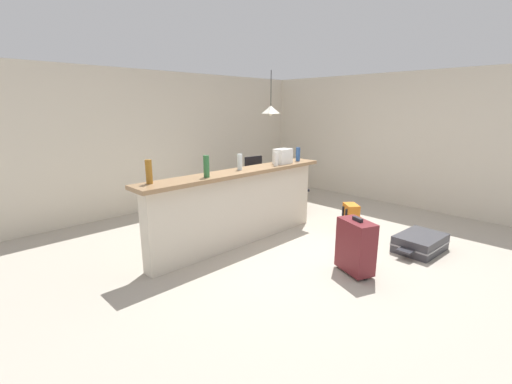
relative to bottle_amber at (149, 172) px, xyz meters
The scene contains 18 objects.
ground_plane 2.27m from the bottle_amber, 20.47° to the right, with size 13.00×13.00×0.05m, color #ADA393.
wall_back 2.98m from the bottle_amber, 52.80° to the left, with size 6.60×0.10×2.50m, color beige.
wall_right 4.87m from the bottle_amber, ahead, with size 0.10×6.00×2.50m, color beige.
partition_half_wall 1.42m from the bottle_amber, ahead, with size 2.80×0.20×0.99m, color beige.
bar_countertop 1.26m from the bottle_amber, ahead, with size 2.96×0.40×0.05m, color #93704C.
bottle_amber is the anchor object (origin of this frame).
bottle_green 0.68m from the bottle_amber, 13.15° to the right, with size 0.07×0.07×0.27m, color #2D6B38.
bottle_clear 1.30m from the bottle_amber, ahead, with size 0.07×0.07×0.22m, color silver.
bottle_white 1.90m from the bottle_amber, ahead, with size 0.07×0.07×0.20m, color silver.
bottle_blue 2.48m from the bottle_amber, ahead, with size 0.07×0.07×0.22m, color #284C89.
grocery_bag 2.12m from the bottle_amber, ahead, with size 0.26×0.18×0.22m, color silver.
dining_table 3.08m from the bottle_amber, 17.50° to the left, with size 1.10×0.80×0.74m.
dining_chair_near_partition 2.99m from the bottle_amber, ahead, with size 0.43×0.43×0.93m.
dining_chair_far_side 3.30m from the bottle_amber, 26.26° to the left, with size 0.45×0.45×0.93m.
pendant_lamp 3.12m from the bottle_amber, 17.20° to the left, with size 0.34×0.34×0.79m.
suitcase_flat_charcoal 3.57m from the bottle_amber, 35.06° to the right, with size 0.84×0.53×0.22m.
backpack_orange 3.13m from the bottle_amber, 17.57° to the right, with size 0.34×0.34×0.42m.
suitcase_upright_maroon 2.47m from the bottle_amber, 46.46° to the right, with size 0.38×0.50×0.67m.
Camera 1 is at (-3.60, -2.85, 1.87)m, focal length 24.40 mm.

